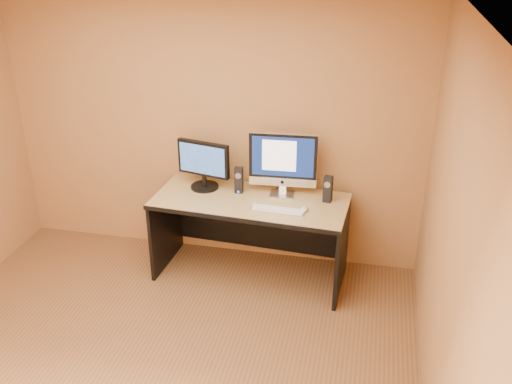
% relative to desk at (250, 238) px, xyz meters
% --- Properties ---
extents(walls, '(4.00, 4.00, 2.60)m').
position_rel_desk_xyz_m(walls, '(-0.46, -1.58, 0.90)').
color(walls, '#9D6B3F').
rests_on(walls, ground).
extents(ceiling, '(4.00, 4.00, 0.00)m').
position_rel_desk_xyz_m(ceiling, '(-0.46, -1.58, 2.20)').
color(ceiling, white).
rests_on(ceiling, walls).
extents(desk, '(1.78, 0.86, 0.80)m').
position_rel_desk_xyz_m(desk, '(0.00, 0.00, 0.00)').
color(desk, tan).
rests_on(desk, ground).
extents(imac, '(0.63, 0.26, 0.60)m').
position_rel_desk_xyz_m(imac, '(0.26, 0.16, 0.70)').
color(imac, silver).
rests_on(imac, desk).
extents(second_monitor, '(0.56, 0.37, 0.45)m').
position_rel_desk_xyz_m(second_monitor, '(-0.47, 0.16, 0.63)').
color(second_monitor, black).
rests_on(second_monitor, desk).
extents(speaker_left, '(0.08, 0.08, 0.24)m').
position_rel_desk_xyz_m(speaker_left, '(-0.14, 0.13, 0.52)').
color(speaker_left, black).
rests_on(speaker_left, desk).
extents(speaker_right, '(0.08, 0.09, 0.24)m').
position_rel_desk_xyz_m(speaker_right, '(0.68, 0.11, 0.52)').
color(speaker_right, black).
rests_on(speaker_right, desk).
extents(keyboard, '(0.47, 0.15, 0.02)m').
position_rel_desk_xyz_m(keyboard, '(0.28, -0.17, 0.41)').
color(keyboard, silver).
rests_on(keyboard, desk).
extents(mouse, '(0.06, 0.11, 0.04)m').
position_rel_desk_xyz_m(mouse, '(0.50, -0.12, 0.42)').
color(mouse, silver).
rests_on(mouse, desk).
extents(cable_a, '(0.10, 0.22, 0.01)m').
position_rel_desk_xyz_m(cable_a, '(0.27, 0.27, 0.41)').
color(cable_a, black).
rests_on(cable_a, desk).
extents(cable_b, '(0.09, 0.18, 0.01)m').
position_rel_desk_xyz_m(cable_b, '(0.22, 0.32, 0.41)').
color(cable_b, black).
rests_on(cable_b, desk).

